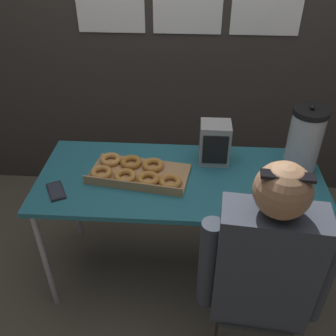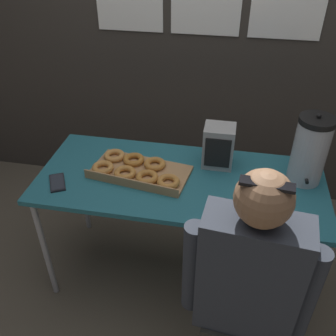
% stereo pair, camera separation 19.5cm
% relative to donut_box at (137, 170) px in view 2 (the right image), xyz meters
% --- Properties ---
extents(ground_plane, '(12.00, 12.00, 0.00)m').
position_rel_donut_box_xyz_m(ground_plane, '(0.24, -0.00, -0.78)').
color(ground_plane, brown).
extents(back_wall, '(6.00, 0.11, 2.51)m').
position_rel_donut_box_xyz_m(back_wall, '(0.24, 0.99, 0.48)').
color(back_wall, '#38332D').
rests_on(back_wall, ground).
extents(folding_table, '(1.52, 0.66, 0.76)m').
position_rel_donut_box_xyz_m(folding_table, '(0.24, -0.00, -0.07)').
color(folding_table, '#236675').
rests_on(folding_table, ground).
extents(donut_box, '(0.56, 0.35, 0.05)m').
position_rel_donut_box_xyz_m(donut_box, '(0.00, 0.00, 0.00)').
color(donut_box, tan).
rests_on(donut_box, folding_table).
extents(coffee_urn, '(0.18, 0.20, 0.39)m').
position_rel_donut_box_xyz_m(coffee_urn, '(0.87, 0.11, 0.16)').
color(coffee_urn, '#B7B7BC').
rests_on(coffee_urn, folding_table).
extents(cell_phone, '(0.14, 0.17, 0.01)m').
position_rel_donut_box_xyz_m(cell_phone, '(-0.39, -0.16, -0.02)').
color(cell_phone, black).
rests_on(cell_phone, folding_table).
extents(space_heater, '(0.16, 0.15, 0.24)m').
position_rel_donut_box_xyz_m(space_heater, '(0.42, 0.17, 0.10)').
color(space_heater, '#9E9E9E').
rests_on(space_heater, folding_table).
extents(person_seated, '(0.54, 0.25, 1.24)m').
position_rel_donut_box_xyz_m(person_seated, '(0.60, -0.56, -0.18)').
color(person_seated, '#33332D').
rests_on(person_seated, ground).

